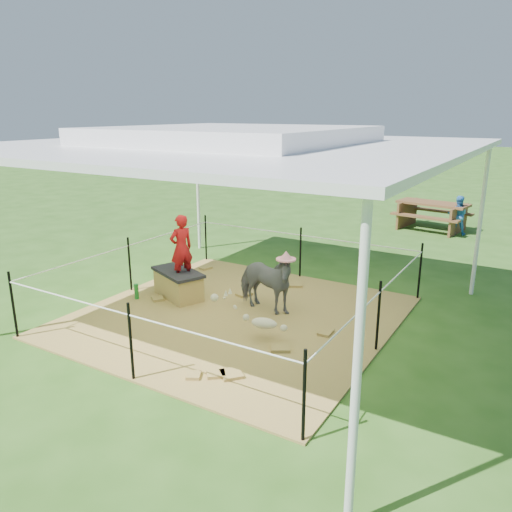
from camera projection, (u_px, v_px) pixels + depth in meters
The scene contains 13 objects.
ground at pixel (236, 317), 7.84m from camera, with size 90.00×90.00×0.00m, color #2D5919.
hay_patch at pixel (236, 316), 7.84m from camera, with size 4.60×4.60×0.03m, color brown.
canopy_tent at pixel (234, 142), 7.09m from camera, with size 6.30×6.30×2.90m.
rope_fence at pixel (236, 278), 7.66m from camera, with size 4.54×4.54×1.00m.
straw_bale at pixel (178, 285), 8.56m from camera, with size 0.94×0.47×0.42m, color #AB823E.
dark_cloth at pixel (178, 272), 8.49m from camera, with size 1.01×0.52×0.05m, color black.
woman at pixel (181, 242), 8.29m from camera, with size 0.41×0.27×1.13m, color #AF1114.
green_bottle at pixel (136, 291), 8.48m from camera, with size 0.07×0.07×0.26m, color #1A7626.
pony at pixel (264, 282), 7.87m from camera, with size 0.52×1.14×0.96m, color #545459.
pink_hat at pixel (265, 249), 7.71m from camera, with size 0.30×0.30×0.14m, color pink.
foal at pixel (264, 321), 6.95m from camera, with size 0.96×0.53×0.53m, color beige, non-canonical shape.
picnic_table_near at pixel (432, 216), 13.52m from camera, with size 1.81×1.31×0.76m, color brown.
distant_person at pixel (457, 215), 12.96m from camera, with size 0.50×0.39×1.02m, color #377FCF.
Camera 1 is at (4.01, -6.06, 3.11)m, focal length 35.00 mm.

